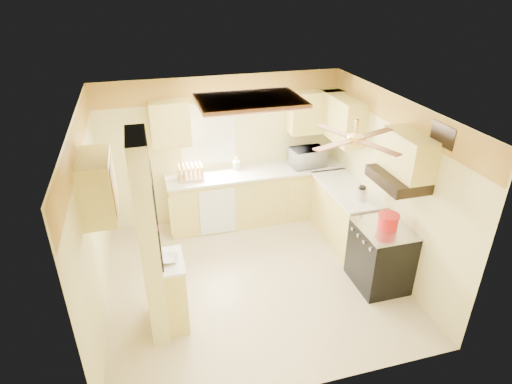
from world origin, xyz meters
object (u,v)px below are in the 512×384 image
object	(u,v)px
microwave	(308,157)
kettle	(362,194)
bowl	(169,259)
stove	(380,256)
dutch_oven	(388,221)

from	to	relation	value
microwave	kettle	xyz separation A→B (m)	(0.29, -1.40, -0.05)
microwave	bowl	distance (m)	3.34
stove	bowl	xyz separation A→B (m)	(-2.82, -0.01, 0.51)
microwave	kettle	distance (m)	1.43
stove	microwave	world-z (taller)	microwave
kettle	stove	bearing A→B (deg)	-92.52
dutch_oven	stove	bearing A→B (deg)	-165.29
microwave	kettle	size ratio (longest dim) A/B	2.47
bowl	dutch_oven	size ratio (longest dim) A/B	0.80
microwave	bowl	size ratio (longest dim) A/B	2.53
bowl	kettle	distance (m)	2.95
microwave	kettle	world-z (taller)	microwave
bowl	kettle	xyz separation A→B (m)	(2.86, 0.74, 0.08)
stove	microwave	distance (m)	2.24
microwave	bowl	xyz separation A→B (m)	(-2.56, -2.14, -0.13)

